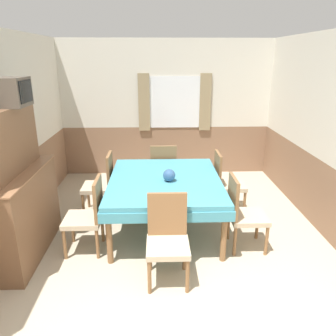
{
  "coord_description": "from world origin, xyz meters",
  "views": [
    {
      "loc": [
        -0.18,
        -1.8,
        2.27
      ],
      "look_at": [
        -0.04,
        2.28,
        0.88
      ],
      "focal_mm": 35.0,
      "sensor_mm": 36.0,
      "label": 1
    }
  ],
  "objects": [
    {
      "name": "wall_back",
      "position": [
        0.01,
        4.6,
        1.31
      ],
      "size": [
        4.43,
        0.1,
        2.6
      ],
      "color": "silver",
      "rests_on": "ground_plane"
    },
    {
      "name": "wall_left",
      "position": [
        -2.04,
        2.29,
        1.3
      ],
      "size": [
        0.05,
        4.98,
        2.6
      ],
      "color": "silver",
      "rests_on": "ground_plane"
    },
    {
      "name": "wall_right",
      "position": [
        2.04,
        2.29,
        1.3
      ],
      "size": [
        0.05,
        4.98,
        2.6
      ],
      "color": "silver",
      "rests_on": "ground_plane"
    },
    {
      "name": "dining_table",
      "position": [
        -0.08,
        2.28,
        0.63
      ],
      "size": [
        1.5,
        1.79,
        0.73
      ],
      "color": "teal",
      "rests_on": "ground_plane"
    },
    {
      "name": "chair_left_near",
      "position": [
        -1.01,
        1.76,
        0.49
      ],
      "size": [
        0.44,
        0.44,
        0.93
      ],
      "rotation": [
        0.0,
        0.0,
        1.57
      ],
      "color": "brown",
      "rests_on": "ground_plane"
    },
    {
      "name": "chair_right_near",
      "position": [
        0.85,
        1.76,
        0.49
      ],
      "size": [
        0.44,
        0.44,
        0.93
      ],
      "rotation": [
        0.0,
        0.0,
        4.71
      ],
      "color": "brown",
      "rests_on": "ground_plane"
    },
    {
      "name": "chair_head_near",
      "position": [
        -0.08,
        1.2,
        0.49
      ],
      "size": [
        0.44,
        0.44,
        0.93
      ],
      "rotation": [
        0.0,
        0.0,
        3.14
      ],
      "color": "brown",
      "rests_on": "ground_plane"
    },
    {
      "name": "chair_left_far",
      "position": [
        -1.01,
        2.79,
        0.49
      ],
      "size": [
        0.44,
        0.44,
        0.93
      ],
      "rotation": [
        0.0,
        0.0,
        1.57
      ],
      "color": "brown",
      "rests_on": "ground_plane"
    },
    {
      "name": "chair_head_window",
      "position": [
        -0.08,
        3.35,
        0.49
      ],
      "size": [
        0.44,
        0.44,
        0.93
      ],
      "color": "brown",
      "rests_on": "ground_plane"
    },
    {
      "name": "chair_right_far",
      "position": [
        0.85,
        2.79,
        0.49
      ],
      "size": [
        0.44,
        0.44,
        0.93
      ],
      "rotation": [
        0.0,
        0.0,
        4.71
      ],
      "color": "brown",
      "rests_on": "ground_plane"
    },
    {
      "name": "sideboard",
      "position": [
        -1.79,
        1.72,
        0.74
      ],
      "size": [
        0.46,
        1.4,
        1.75
      ],
      "color": "brown",
      "rests_on": "ground_plane"
    },
    {
      "name": "tv",
      "position": [
        -1.74,
        1.88,
        1.91
      ],
      "size": [
        0.29,
        0.41,
        0.31
      ],
      "color": "#51473D",
      "rests_on": "sideboard"
    },
    {
      "name": "vase",
      "position": [
        -0.03,
        2.18,
        0.81
      ],
      "size": [
        0.16,
        0.16,
        0.16
      ],
      "color": "#335684",
      "rests_on": "dining_table"
    }
  ]
}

